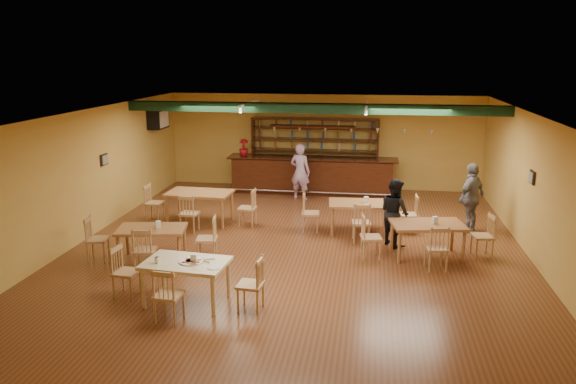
% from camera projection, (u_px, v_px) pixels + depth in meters
% --- Properties ---
extents(floor, '(12.00, 12.00, 0.00)m').
position_uv_depth(floor, '(297.00, 249.00, 12.43)').
color(floor, brown).
rests_on(floor, ground).
extents(ceiling_beam, '(10.00, 0.30, 0.25)m').
position_uv_depth(ceiling_beam, '(312.00, 108.00, 14.41)').
color(ceiling_beam, black).
rests_on(ceiling_beam, ceiling).
extents(track_rail_left, '(0.05, 2.50, 0.05)m').
position_uv_depth(track_rail_left, '(250.00, 103.00, 15.24)').
color(track_rail_left, white).
rests_on(track_rail_left, ceiling).
extents(track_rail_right, '(0.05, 2.50, 0.05)m').
position_uv_depth(track_rail_right, '(367.00, 104.00, 14.76)').
color(track_rail_right, white).
rests_on(track_rail_right, ceiling).
extents(ac_unit, '(0.34, 0.70, 0.48)m').
position_uv_depth(ac_unit, '(158.00, 119.00, 16.59)').
color(ac_unit, white).
rests_on(ac_unit, wall_left).
extents(picture_left, '(0.04, 0.34, 0.28)m').
position_uv_depth(picture_left, '(104.00, 160.00, 13.71)').
color(picture_left, black).
rests_on(picture_left, wall_left).
extents(picture_right, '(0.04, 0.34, 0.28)m').
position_uv_depth(picture_right, '(532.00, 177.00, 11.75)').
color(picture_right, black).
rests_on(picture_right, wall_right).
extents(bar_counter, '(5.24, 0.85, 1.13)m').
position_uv_depth(bar_counter, '(312.00, 175.00, 17.26)').
color(bar_counter, '#33150A').
rests_on(bar_counter, ground).
extents(back_bar_hutch, '(4.05, 0.40, 2.28)m').
position_uv_depth(back_bar_hutch, '(314.00, 154.00, 17.72)').
color(back_bar_hutch, '#33150A').
rests_on(back_bar_hutch, ground).
extents(poinsettia, '(0.37, 0.37, 0.52)m').
position_uv_depth(poinsettia, '(244.00, 147.00, 17.38)').
color(poinsettia, '#AA0F19').
rests_on(poinsettia, bar_counter).
extents(dining_table_a, '(1.67, 1.05, 0.81)m').
position_uv_depth(dining_table_a, '(200.00, 207.00, 14.25)').
color(dining_table_a, '#9D6637').
rests_on(dining_table_a, ground).
extents(dining_table_b, '(1.57, 1.03, 0.74)m').
position_uv_depth(dining_table_b, '(359.00, 217.00, 13.50)').
color(dining_table_b, '#9D6637').
rests_on(dining_table_b, ground).
extents(dining_table_c, '(1.52, 1.07, 0.70)m').
position_uv_depth(dining_table_c, '(152.00, 244.00, 11.69)').
color(dining_table_c, '#9D6637').
rests_on(dining_table_c, ground).
extents(dining_table_d, '(1.64, 1.16, 0.75)m').
position_uv_depth(dining_table_d, '(427.00, 240.00, 11.83)').
color(dining_table_d, '#9D6637').
rests_on(dining_table_d, ground).
extents(near_table, '(1.50, 1.04, 0.76)m').
position_uv_depth(near_table, '(187.00, 282.00, 9.65)').
color(near_table, '#D2BE8D').
rests_on(near_table, ground).
extents(pizza_tray, '(0.47, 0.47, 0.01)m').
position_uv_depth(pizza_tray, '(191.00, 261.00, 9.54)').
color(pizza_tray, silver).
rests_on(pizza_tray, near_table).
extents(parmesan_shaker, '(0.08, 0.08, 0.11)m').
position_uv_depth(parmesan_shaker, '(157.00, 260.00, 9.46)').
color(parmesan_shaker, '#EAE5C6').
rests_on(parmesan_shaker, near_table).
extents(napkin_stack, '(0.24, 0.21, 0.03)m').
position_uv_depth(napkin_stack, '(209.00, 258.00, 9.69)').
color(napkin_stack, white).
rests_on(napkin_stack, near_table).
extents(pizza_server, '(0.33, 0.19, 0.00)m').
position_uv_depth(pizza_server, '(201.00, 260.00, 9.56)').
color(pizza_server, silver).
rests_on(pizza_server, pizza_tray).
extents(side_plate, '(0.24, 0.24, 0.01)m').
position_uv_depth(side_plate, '(214.00, 267.00, 9.27)').
color(side_plate, white).
rests_on(side_plate, near_table).
extents(patron_bar, '(0.70, 0.56, 1.68)m').
position_uv_depth(patron_bar, '(300.00, 172.00, 16.44)').
color(patron_bar, '#9654B7').
rests_on(patron_bar, ground).
extents(patron_right_a, '(0.91, 0.95, 1.54)m').
position_uv_depth(patron_right_a, '(395.00, 212.00, 12.52)').
color(patron_right_a, black).
rests_on(patron_right_a, ground).
extents(patron_right_b, '(0.96, 1.03, 1.70)m').
position_uv_depth(patron_right_b, '(471.00, 198.00, 13.45)').
color(patron_right_b, slate).
rests_on(patron_right_b, ground).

